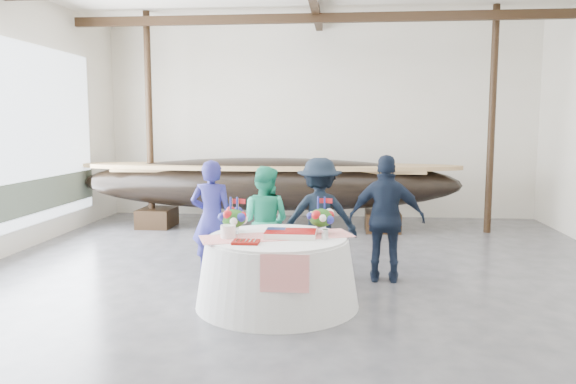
{
  "coord_description": "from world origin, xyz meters",
  "views": [
    {
      "loc": [
        0.52,
        -7.32,
        2.19
      ],
      "look_at": [
        -0.23,
        0.68,
        1.22
      ],
      "focal_mm": 35.0,
      "sensor_mm": 36.0,
      "label": 1
    }
  ],
  "objects": [
    {
      "name": "floor",
      "position": [
        0.0,
        0.0,
        0.0
      ],
      "size": [
        10.0,
        12.0,
        0.01
      ],
      "primitive_type": "cube",
      "color": "#3D3D42",
      "rests_on": "ground"
    },
    {
      "name": "wall_back",
      "position": [
        0.0,
        6.0,
        2.25
      ],
      "size": [
        10.0,
        0.02,
        4.5
      ],
      "primitive_type": "cube",
      "color": "silver",
      "rests_on": "ground"
    },
    {
      "name": "wall_front",
      "position": [
        0.0,
        -6.0,
        2.25
      ],
      "size": [
        10.0,
        0.02,
        4.5
      ],
      "primitive_type": "cube",
      "color": "silver",
      "rests_on": "ground"
    },
    {
      "name": "longboat_display",
      "position": [
        -1.0,
        4.24,
        0.95
      ],
      "size": [
        7.97,
        1.59,
        1.49
      ],
      "color": "black",
      "rests_on": "ground"
    },
    {
      "name": "banquet_table",
      "position": [
        -0.23,
        -0.72,
        0.42
      ],
      "size": [
        1.98,
        1.98,
        0.85
      ],
      "color": "silver",
      "rests_on": "ground"
    },
    {
      "name": "tabletop_items",
      "position": [
        -0.28,
        -0.63,
        0.99
      ],
      "size": [
        1.9,
        1.14,
        0.4
      ],
      "color": "red",
      "rests_on": "banquet_table"
    },
    {
      "name": "guest_woman_blue",
      "position": [
        -1.31,
        0.46,
        0.84
      ],
      "size": [
        0.63,
        0.42,
        1.69
      ],
      "primitive_type": "imported",
      "rotation": [
        0.0,
        0.0,
        3.11
      ],
      "color": "navy",
      "rests_on": "ground"
    },
    {
      "name": "guest_woman_teal",
      "position": [
        -0.57,
        0.54,
        0.8
      ],
      "size": [
        0.9,
        0.77,
        1.6
      ],
      "primitive_type": "imported",
      "rotation": [
        0.0,
        0.0,
        2.9
      ],
      "color": "#1E9D75",
      "rests_on": "ground"
    },
    {
      "name": "guest_man_left",
      "position": [
        0.22,
        0.72,
        0.85
      ],
      "size": [
        1.15,
        0.72,
        1.71
      ],
      "primitive_type": "imported",
      "rotation": [
        0.0,
        0.0,
        3.22
      ],
      "color": "black",
      "rests_on": "ground"
    },
    {
      "name": "guest_man_right",
      "position": [
        1.16,
        0.44,
        0.89
      ],
      "size": [
        1.07,
        0.51,
        1.77
      ],
      "primitive_type": "imported",
      "rotation": [
        0.0,
        0.0,
        3.07
      ],
      "color": "black",
      "rests_on": "ground"
    }
  ]
}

